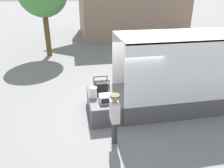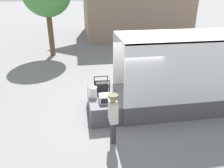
% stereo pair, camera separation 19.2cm
% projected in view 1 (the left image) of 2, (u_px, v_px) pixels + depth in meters
% --- Properties ---
extents(ground_plane, '(160.00, 160.00, 0.00)m').
position_uv_depth(ground_plane, '(117.00, 111.00, 8.58)').
color(ground_plane, gray).
extents(box_truck, '(7.27, 2.16, 2.93)m').
position_uv_depth(box_truck, '(219.00, 83.00, 8.95)').
color(box_truck, white).
rests_on(box_truck, ground).
extents(tailgate_deck, '(1.10, 2.05, 0.72)m').
position_uv_depth(tailgate_deck, '(103.00, 104.00, 8.34)').
color(tailgate_deck, '#4C4C51').
rests_on(tailgate_deck, ground).
extents(microwave, '(0.46, 0.41, 0.27)m').
position_uv_depth(microwave, '(106.00, 98.00, 7.72)').
color(microwave, white).
rests_on(microwave, tailgate_deck).
extents(portable_generator, '(0.57, 0.49, 0.56)m').
position_uv_depth(portable_generator, '(102.00, 87.00, 8.45)').
color(portable_generator, black).
rests_on(portable_generator, tailgate_deck).
extents(orange_bucket, '(0.28, 0.28, 0.40)m').
position_uv_depth(orange_bucket, '(93.00, 92.00, 8.02)').
color(orange_bucket, silver).
rests_on(orange_bucket, tailgate_deck).
extents(worker_person, '(0.30, 0.44, 1.67)m').
position_uv_depth(worker_person, '(115.00, 114.00, 6.44)').
color(worker_person, '#38383D').
rests_on(worker_person, ground).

